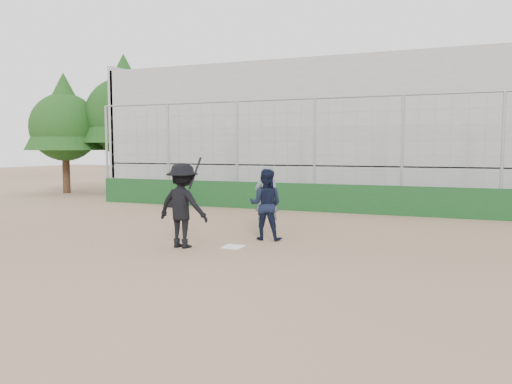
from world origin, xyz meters
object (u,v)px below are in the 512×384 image
at_px(umpire, 267,202).
at_px(equipment_bag, 177,203).
at_px(catcher_crouched, 266,216).
at_px(batter_at_plate, 183,205).

xyz_separation_m(umpire, equipment_bag, (-5.14, 3.94, -0.64)).
distance_m(catcher_crouched, umpire, 1.21).
height_order(catcher_crouched, equipment_bag, catcher_crouched).
height_order(umpire, equipment_bag, umpire).
xyz_separation_m(batter_at_plate, catcher_crouched, (1.43, 1.54, -0.37)).
bearing_deg(catcher_crouched, umpire, 109.12).
bearing_deg(equipment_bag, catcher_crouched, -42.49).
distance_m(batter_at_plate, equipment_bag, 7.81).
relative_size(batter_at_plate, umpire, 1.28).
xyz_separation_m(catcher_crouched, umpire, (-0.39, 1.12, 0.22)).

